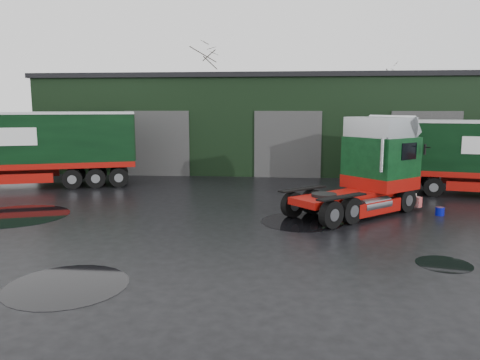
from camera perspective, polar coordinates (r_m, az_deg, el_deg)
name	(u,v)px	position (r m, az deg, el deg)	size (l,w,h in m)	color
ground	(224,243)	(14.97, -1.91, -7.64)	(100.00, 100.00, 0.00)	black
warehouse	(288,122)	(34.23, 5.83, 7.07)	(32.40, 12.40, 6.30)	black
hero_tractor	(352,166)	(18.92, 13.49, 1.66)	(2.66, 6.27, 3.90)	#093415
trailer_left	(9,150)	(27.32, -26.29, 3.30)	(2.65, 12.96, 4.02)	silver
wash_bucket	(440,211)	(20.17, 23.18, -3.53)	(0.34, 0.34, 0.32)	#060B8C
tree_back_a	(203,101)	(44.92, -4.57, 9.57)	(4.40, 4.40, 9.50)	black
tree_back_b	(375,112)	(44.96, 16.16, 7.97)	(4.40, 4.40, 7.50)	black
puddle_0	(67,286)	(12.29, -20.37, -11.97)	(2.96, 2.96, 0.01)	black
puddle_1	(302,222)	(17.72, 7.54, -5.06)	(3.08, 3.08, 0.01)	black
puddle_2	(15,216)	(20.52, -25.72, -3.95)	(4.11, 4.11, 0.01)	black
puddle_3	(444,264)	(14.16, 23.60, -9.37)	(1.50, 1.50, 0.01)	black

